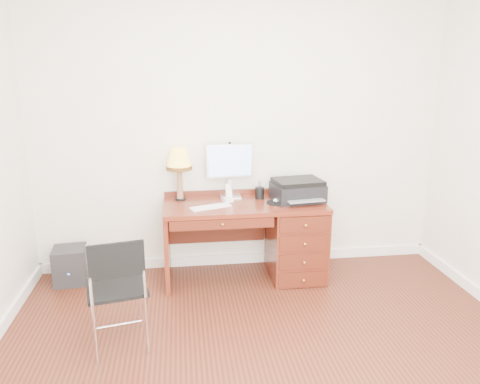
{
  "coord_description": "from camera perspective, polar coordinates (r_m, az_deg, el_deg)",
  "views": [
    {
      "loc": [
        -0.58,
        -2.74,
        1.99
      ],
      "look_at": [
        -0.07,
        1.2,
        0.91
      ],
      "focal_mm": 35.0,
      "sensor_mm": 36.0,
      "label": 1
    }
  ],
  "objects": [
    {
      "name": "ground",
      "position": [
        3.44,
        3.99,
        -20.24
      ],
      "size": [
        4.0,
        4.0,
        0.0
      ],
      "primitive_type": "plane",
      "color": "#3B170D",
      "rests_on": "ground"
    },
    {
      "name": "room_shell",
      "position": [
        3.94,
        2.15,
        -14.39
      ],
      "size": [
        4.0,
        4.0,
        4.0
      ],
      "color": "white",
      "rests_on": "ground"
    },
    {
      "name": "desk",
      "position": [
        4.53,
        4.61,
        -5.27
      ],
      "size": [
        1.5,
        0.67,
        0.75
      ],
      "color": "maroon",
      "rests_on": "ground"
    },
    {
      "name": "monitor",
      "position": [
        4.51,
        -1.22,
        3.46
      ],
      "size": [
        0.45,
        0.16,
        0.52
      ],
      "rotation": [
        0.0,
        0.0,
        0.07
      ],
      "color": "silver",
      "rests_on": "desk"
    },
    {
      "name": "keyboard",
      "position": [
        4.23,
        -3.61,
        -1.82
      ],
      "size": [
        0.39,
        0.22,
        0.01
      ],
      "primitive_type": "cube",
      "rotation": [
        0.0,
        0.0,
        0.34
      ],
      "color": "white",
      "rests_on": "desk"
    },
    {
      "name": "mouse_pad",
      "position": [
        4.38,
        4.68,
        -1.17
      ],
      "size": [
        0.22,
        0.22,
        0.04
      ],
      "color": "black",
      "rests_on": "desk"
    },
    {
      "name": "printer",
      "position": [
        4.46,
        7.03,
        0.24
      ],
      "size": [
        0.5,
        0.42,
        0.2
      ],
      "rotation": [
        0.0,
        0.0,
        0.14
      ],
      "color": "black",
      "rests_on": "desk"
    },
    {
      "name": "leg_lamp",
      "position": [
        4.42,
        -7.45,
        3.63
      ],
      "size": [
        0.24,
        0.24,
        0.5
      ],
      "color": "black",
      "rests_on": "desk"
    },
    {
      "name": "phone",
      "position": [
        4.4,
        -1.49,
        -0.54
      ],
      "size": [
        0.1,
        0.1,
        0.17
      ],
      "rotation": [
        0.0,
        0.0,
        0.32
      ],
      "color": "white",
      "rests_on": "desk"
    },
    {
      "name": "pen_cup",
      "position": [
        4.5,
        2.42,
        -0.11
      ],
      "size": [
        0.09,
        0.09,
        0.11
      ],
      "primitive_type": "cylinder",
      "color": "black",
      "rests_on": "desk"
    },
    {
      "name": "chair",
      "position": [
        3.43,
        -15.0,
        -10.65
      ],
      "size": [
        0.48,
        0.49,
        0.87
      ],
      "rotation": [
        0.0,
        0.0,
        0.21
      ],
      "color": "black",
      "rests_on": "ground"
    },
    {
      "name": "equipment_box",
      "position": [
        4.74,
        -19.99,
        -8.39
      ],
      "size": [
        0.32,
        0.32,
        0.34
      ],
      "primitive_type": "cube",
      "rotation": [
        0.0,
        0.0,
        0.09
      ],
      "color": "black",
      "rests_on": "ground"
    }
  ]
}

